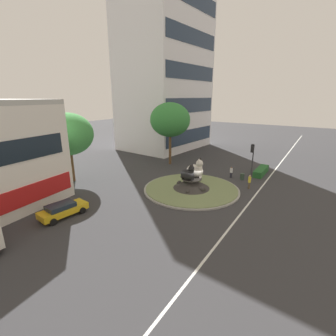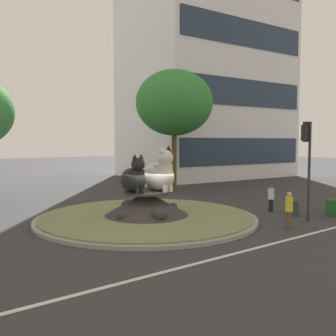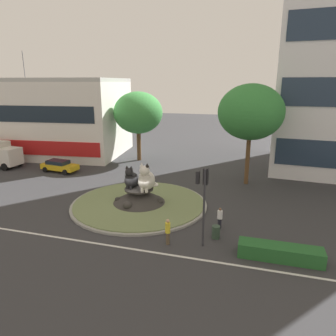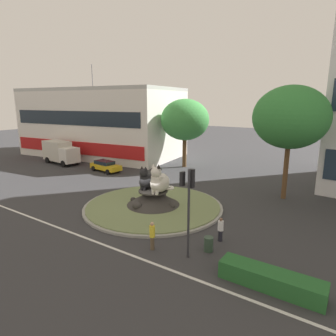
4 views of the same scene
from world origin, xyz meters
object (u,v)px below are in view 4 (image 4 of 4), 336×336
object	(u,v)px
pedestrian_white_shirt	(221,229)
broadleaf_tree_behind_island	(185,120)
sedan_on_far_lane	(105,166)
shophouse_block	(102,122)
cat_statue_black	(147,180)
cat_statue_white	(159,182)
second_tree_near_tower	(291,118)
litter_bin	(209,244)
pedestrian_yellow_shirt	(152,235)
delivery_box_truck	(60,152)
traffic_light_mast	(189,194)

from	to	relation	value
pedestrian_white_shirt	broadleaf_tree_behind_island	bearing A→B (deg)	41.42
sedan_on_far_lane	shophouse_block	bearing A→B (deg)	143.50
shophouse_block	pedestrian_white_shirt	world-z (taller)	shophouse_block
cat_statue_black	sedan_on_far_lane	xyz separation A→B (m)	(-12.22, 6.99, -1.53)
cat_statue_black	cat_statue_white	world-z (taller)	cat_statue_white
broadleaf_tree_behind_island	sedan_on_far_lane	distance (m)	12.11
cat_statue_black	second_tree_near_tower	size ratio (longest dim) A/B	0.20
sedan_on_far_lane	litter_bin	size ratio (longest dim) A/B	5.12
broadleaf_tree_behind_island	sedan_on_far_lane	bearing A→B (deg)	-131.08
shophouse_block	sedan_on_far_lane	size ratio (longest dim) A/B	5.80
cat_statue_black	pedestrian_yellow_shirt	xyz separation A→B (m)	(5.05, -5.96, -1.31)
second_tree_near_tower	litter_bin	world-z (taller)	second_tree_near_tower
sedan_on_far_lane	litter_bin	xyz separation A→B (m)	(20.19, -11.21, -0.30)
cat_statue_black	second_tree_near_tower	bearing A→B (deg)	130.74
cat_statue_white	delivery_box_truck	size ratio (longest dim) A/B	0.40
shophouse_block	pedestrian_yellow_shirt	xyz separation A→B (m)	(26.61, -21.55, -4.48)
shophouse_block	traffic_light_mast	bearing A→B (deg)	-42.73
traffic_light_mast	litter_bin	world-z (taller)	traffic_light_mast
cat_statue_white	pedestrian_white_shirt	bearing A→B (deg)	65.22
broadleaf_tree_behind_island	second_tree_near_tower	xyz separation A→B (m)	(14.59, -6.43, 1.04)
sedan_on_far_lane	broadleaf_tree_behind_island	bearing A→B (deg)	55.06
shophouse_block	sedan_on_far_lane	distance (m)	13.54
cat_statue_white	pedestrian_yellow_shirt	size ratio (longest dim) A/B	1.43
traffic_light_mast	pedestrian_white_shirt	bearing A→B (deg)	-11.28
cat_statue_white	second_tree_near_tower	distance (m)	12.89
cat_statue_black	litter_bin	size ratio (longest dim) A/B	2.32
cat_statue_white	sedan_on_far_lane	world-z (taller)	cat_statue_white
cat_statue_white	traffic_light_mast	bearing A→B (deg)	42.93
cat_statue_black	delivery_box_truck	world-z (taller)	cat_statue_black
delivery_box_truck	broadleaf_tree_behind_island	bearing A→B (deg)	32.34
traffic_light_mast	litter_bin	size ratio (longest dim) A/B	5.81
litter_bin	cat_statue_white	bearing A→B (deg)	148.42
pedestrian_white_shirt	pedestrian_yellow_shirt	distance (m)	4.49
sedan_on_far_lane	litter_bin	bearing A→B (deg)	-22.90
traffic_light_mast	pedestrian_white_shirt	world-z (taller)	traffic_light_mast
sedan_on_far_lane	pedestrian_yellow_shirt	bearing A→B (deg)	-30.73
second_tree_near_tower	broadleaf_tree_behind_island	bearing A→B (deg)	156.20
shophouse_block	second_tree_near_tower	world-z (taller)	shophouse_block
shophouse_block	broadleaf_tree_behind_island	xyz separation A→B (m)	(16.37, -0.54, 0.99)
traffic_light_mast	second_tree_near_tower	bearing A→B (deg)	-4.46
traffic_light_mast	delivery_box_truck	distance (m)	31.05
pedestrian_white_shirt	cat_statue_white	bearing A→B (deg)	74.69
cat_statue_white	second_tree_near_tower	world-z (taller)	second_tree_near_tower
pedestrian_white_shirt	cat_statue_black	bearing A→B (deg)	76.62
cat_statue_white	traffic_light_mast	xyz separation A→B (m)	(5.74, -5.21, 1.39)
traffic_light_mast	broadleaf_tree_behind_island	distance (m)	24.11
cat_statue_white	sedan_on_far_lane	bearing A→B (deg)	-122.66
delivery_box_truck	litter_bin	xyz separation A→B (m)	(29.18, -11.09, -1.27)
litter_bin	shophouse_block	bearing A→B (deg)	146.14
broadleaf_tree_behind_island	pedestrian_white_shirt	distance (m)	22.75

